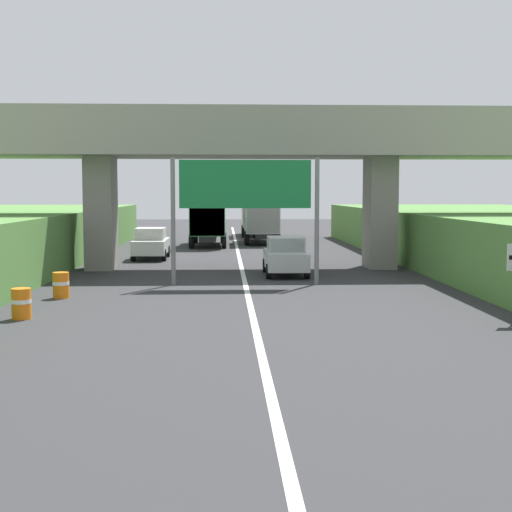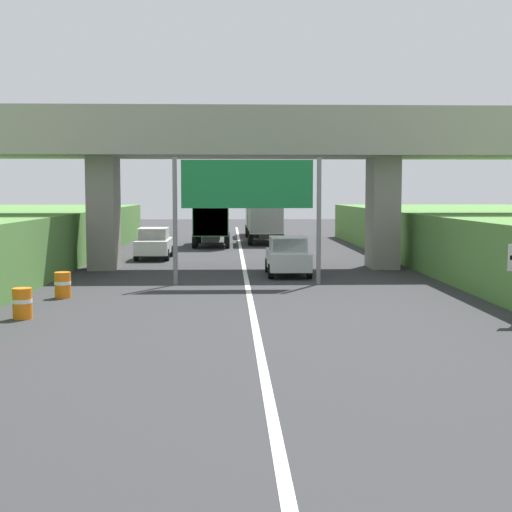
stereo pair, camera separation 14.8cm
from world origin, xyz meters
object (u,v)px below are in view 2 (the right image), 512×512
at_px(construction_barrel_4, 22,303).
at_px(car_white, 154,243).
at_px(overhead_highway_sign, 247,192).
at_px(truck_green, 212,218).
at_px(truck_orange, 264,216).
at_px(truck_yellow, 260,213).
at_px(car_silver, 288,256).
at_px(construction_barrel_5, 63,285).

bearing_deg(construction_barrel_4, car_white, 84.49).
distance_m(overhead_highway_sign, truck_green, 21.33).
relative_size(overhead_highway_sign, truck_orange, 0.81).
bearing_deg(overhead_highway_sign, truck_green, 95.20).
bearing_deg(car_white, construction_barrel_4, -95.51).
bearing_deg(construction_barrel_4, truck_yellow, 78.00).
bearing_deg(car_silver, car_white, 129.05).
relative_size(overhead_highway_sign, car_white, 1.43).
distance_m(truck_green, car_white, 10.20).
bearing_deg(truck_orange, car_white, -118.54).
relative_size(truck_orange, car_silver, 1.78).
bearing_deg(car_silver, construction_barrel_4, -128.29).
distance_m(car_silver, car_white, 10.71).
xyz_separation_m(truck_orange, car_white, (-6.68, -12.28, -1.08)).
relative_size(overhead_highway_sign, construction_barrel_5, 6.53).
height_order(truck_green, construction_barrel_5, truck_green).
bearing_deg(truck_orange, truck_yellow, 89.93).
height_order(overhead_highway_sign, construction_barrel_4, overhead_highway_sign).
xyz_separation_m(car_white, construction_barrel_5, (-1.64, -14.94, -0.40)).
bearing_deg(truck_yellow, car_white, -107.68).
bearing_deg(truck_orange, construction_barrel_4, -105.16).
relative_size(truck_green, car_white, 1.78).
height_order(overhead_highway_sign, car_white, overhead_highway_sign).
relative_size(truck_yellow, car_white, 1.78).
height_order(car_white, construction_barrel_4, car_white).
relative_size(truck_orange, construction_barrel_5, 8.11).
distance_m(truck_orange, car_white, 14.02).
distance_m(car_silver, construction_barrel_4, 13.88).
relative_size(overhead_highway_sign, truck_yellow, 0.81).
distance_m(construction_barrel_4, construction_barrel_5, 4.27).
distance_m(car_white, construction_barrel_5, 15.04).
distance_m(car_silver, construction_barrel_5, 10.70).
distance_m(truck_yellow, car_white, 22.06).
bearing_deg(overhead_highway_sign, construction_barrel_5, -151.94).
bearing_deg(car_silver, truck_yellow, 90.11).
bearing_deg(truck_orange, truck_green, -145.32).
bearing_deg(truck_green, construction_barrel_4, -99.44).
xyz_separation_m(overhead_highway_sign, construction_barrel_5, (-6.52, -3.47, -3.23)).
height_order(car_silver, car_white, same).
bearing_deg(overhead_highway_sign, car_white, 113.05).
distance_m(truck_yellow, truck_orange, 8.71).
relative_size(truck_yellow, truck_green, 1.00).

